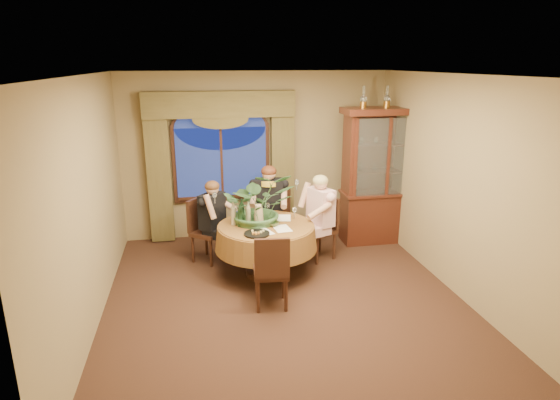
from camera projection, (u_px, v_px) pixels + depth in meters
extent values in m
plane|color=black|center=(284.00, 299.00, 6.03)|extent=(5.00, 5.00, 0.00)
plane|color=#837250|center=(256.00, 155.00, 7.99)|extent=(4.50, 0.00, 4.50)
plane|color=#837250|center=(455.00, 186.00, 6.03)|extent=(0.00, 5.00, 5.00)
plane|color=white|center=(285.00, 75.00, 5.24)|extent=(5.00, 5.00, 0.00)
cube|color=#4F4623|center=(159.00, 174.00, 7.65)|extent=(0.38, 0.14, 2.32)
cube|color=#4F4623|center=(282.00, 168.00, 8.02)|extent=(0.38, 0.14, 2.32)
cylinder|color=brown|center=(266.00, 250.00, 6.64)|extent=(1.66, 1.66, 0.75)
cube|color=#37140D|center=(382.00, 176.00, 7.71)|extent=(1.39, 0.55, 2.24)
cube|color=black|center=(319.00, 229.00, 7.16)|extent=(0.56, 0.56, 0.96)
cube|color=black|center=(276.00, 219.00, 7.60)|extent=(0.53, 0.53, 0.96)
cube|color=black|center=(208.00, 231.00, 7.07)|extent=(0.59, 0.59, 0.96)
cube|color=black|center=(271.00, 270.00, 5.75)|extent=(0.46, 0.46, 0.96)
imported|color=#355D34|center=(258.00, 178.00, 6.49)|extent=(1.00, 1.11, 0.86)
imported|color=#47552A|center=(273.00, 224.00, 6.49)|extent=(0.17, 0.17, 0.05)
cylinder|color=black|center=(257.00, 234.00, 6.16)|extent=(0.34, 0.34, 0.02)
cylinder|color=tan|center=(248.00, 213.00, 6.51)|extent=(0.07, 0.07, 0.33)
cylinder|color=black|center=(242.00, 210.00, 6.63)|extent=(0.07, 0.07, 0.33)
cylinder|color=black|center=(240.00, 215.00, 6.42)|extent=(0.07, 0.07, 0.33)
cylinder|color=tan|center=(233.00, 214.00, 6.49)|extent=(0.07, 0.07, 0.33)
cube|color=white|center=(282.00, 229.00, 6.38)|extent=(0.24, 0.32, 0.00)
cube|color=white|center=(283.00, 218.00, 6.81)|extent=(0.27, 0.34, 0.00)
cube|color=white|center=(263.00, 232.00, 6.25)|extent=(0.30, 0.35, 0.00)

